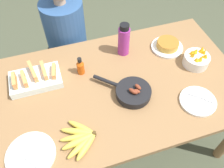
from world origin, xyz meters
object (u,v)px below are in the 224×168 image
(skillet, at_px, (132,92))
(fruit_bowl_mango, at_px, (197,59))
(water_bottle, at_px, (124,40))
(banana_bunch, at_px, (81,138))
(frittata_plate_center, at_px, (167,45))
(empty_plate_far_left, at_px, (198,101))
(empty_plate_near_front, at_px, (31,155))
(hot_sauce_bottle, at_px, (80,67))
(person_figure, at_px, (69,49))
(melon_tray, at_px, (35,79))

(skillet, height_order, fruit_bowl_mango, fruit_bowl_mango)
(fruit_bowl_mango, bearing_deg, water_bottle, 149.10)
(banana_bunch, distance_m, frittata_plate_center, 0.91)
(empty_plate_far_left, bearing_deg, banana_bunch, -177.96)
(empty_plate_near_front, relative_size, hot_sauce_bottle, 1.96)
(empty_plate_near_front, distance_m, hot_sauce_bottle, 0.61)
(empty_plate_far_left, relative_size, person_figure, 0.19)
(empty_plate_far_left, bearing_deg, skillet, 154.58)
(water_bottle, bearing_deg, person_figure, 130.84)
(banana_bunch, height_order, water_bottle, water_bottle)
(fruit_bowl_mango, distance_m, water_bottle, 0.50)
(melon_tray, bearing_deg, empty_plate_near_front, -99.92)
(hot_sauce_bottle, xyz_separation_m, person_figure, (-0.02, 0.50, -0.28))
(banana_bunch, relative_size, hot_sauce_bottle, 2.00)
(empty_plate_near_front, xyz_separation_m, person_figure, (0.36, 0.97, -0.24))
(skillet, height_order, hot_sauce_bottle, hot_sauce_bottle)
(empty_plate_near_front, bearing_deg, fruit_bowl_mango, 15.51)
(skillet, distance_m, frittata_plate_center, 0.50)
(skillet, height_order, empty_plate_far_left, skillet)
(skillet, xyz_separation_m, person_figure, (-0.27, 0.77, -0.26))
(skillet, distance_m, hot_sauce_bottle, 0.38)
(banana_bunch, bearing_deg, fruit_bowl_mango, 19.60)
(skillet, relative_size, hot_sauce_bottle, 2.40)
(melon_tray, xyz_separation_m, skillet, (0.55, -0.28, -0.00))
(empty_plate_far_left, distance_m, person_figure, 1.15)
(fruit_bowl_mango, distance_m, person_figure, 1.05)
(empty_plate_near_front, distance_m, empty_plate_far_left, 0.99)
(empty_plate_far_left, bearing_deg, melon_tray, 153.48)
(skillet, bearing_deg, empty_plate_near_front, 61.62)
(skillet, distance_m, water_bottle, 0.39)
(water_bottle, bearing_deg, empty_plate_far_left, -62.27)
(person_figure, bearing_deg, frittata_plate_center, -34.67)
(banana_bunch, height_order, person_figure, person_figure)
(frittata_plate_center, distance_m, empty_plate_far_left, 0.48)
(frittata_plate_center, height_order, water_bottle, water_bottle)
(skillet, bearing_deg, person_figure, -26.47)
(melon_tray, height_order, hot_sauce_bottle, hot_sauce_bottle)
(banana_bunch, xyz_separation_m, water_bottle, (0.44, 0.56, 0.10))
(empty_plate_far_left, xyz_separation_m, hot_sauce_bottle, (-0.61, 0.44, 0.05))
(fruit_bowl_mango, height_order, person_figure, person_figure)
(hot_sauce_bottle, bearing_deg, empty_plate_far_left, -35.93)
(fruit_bowl_mango, height_order, hot_sauce_bottle, same)
(frittata_plate_center, bearing_deg, fruit_bowl_mango, -60.34)
(melon_tray, bearing_deg, water_bottle, 8.10)
(banana_bunch, distance_m, person_figure, 1.00)
(hot_sauce_bottle, bearing_deg, frittata_plate_center, 3.45)
(melon_tray, height_order, frittata_plate_center, melon_tray)
(empty_plate_near_front, distance_m, person_figure, 1.06)
(fruit_bowl_mango, relative_size, hot_sauce_bottle, 1.30)
(skillet, xyz_separation_m, empty_plate_near_front, (-0.63, -0.20, -0.02))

